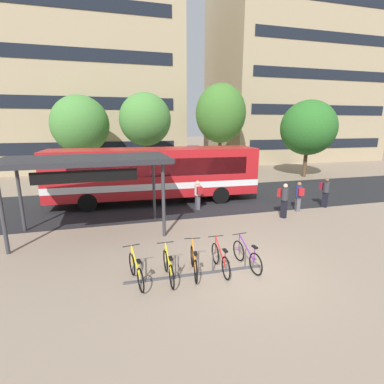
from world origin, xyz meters
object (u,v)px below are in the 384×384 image
street_tree_3 (221,114)px  parked_bicycle_yellow_0 (136,271)px  parked_bicycle_red_3 (220,259)px  commuter_red_pack_1 (299,195)px  commuter_red_pack_0 (284,198)px  commuter_red_pack_3 (198,193)px  street_tree_2 (308,128)px  street_tree_0 (80,125)px  street_tree_1 (145,120)px  transit_shelter (87,162)px  commuter_maroon_pack_2 (325,190)px  parked_bicycle_yellow_1 (168,267)px  parked_bicycle_orange_2 (194,262)px  parked_bicycle_purple_4 (247,256)px  city_bus (154,173)px

street_tree_3 → parked_bicycle_yellow_0: bearing=-117.1°
parked_bicycle_red_3 → street_tree_3: 20.32m
commuter_red_pack_1 → commuter_red_pack_0: bearing=127.9°
parked_bicycle_yellow_0 → commuter_red_pack_3: size_ratio=1.06×
commuter_red_pack_1 → street_tree_2: street_tree_2 is taller
street_tree_0 → street_tree_1: 5.25m
street_tree_1 → street_tree_3: 7.96m
transit_shelter → street_tree_3: 18.01m
commuter_maroon_pack_2 → street_tree_0: 18.54m
parked_bicycle_yellow_1 → parked_bicycle_orange_2: 0.83m
parked_bicycle_yellow_1 → transit_shelter: transit_shelter is taller
parked_bicycle_orange_2 → commuter_red_pack_1: (7.14, 4.90, 0.53)m
parked_bicycle_yellow_1 → commuter_maroon_pack_2: size_ratio=1.03×
parked_bicycle_red_3 → commuter_red_pack_3: (1.16, 6.60, 0.54)m
transit_shelter → street_tree_3: street_tree_3 is taller
parked_bicycle_orange_2 → commuter_red_pack_1: commuter_red_pack_1 is taller
parked_bicycle_purple_4 → parked_bicycle_orange_2: bearing=82.1°
city_bus → parked_bicycle_red_3: city_bus is taller
commuter_red_pack_1 → street_tree_3: bearing=7.3°
parked_bicycle_yellow_0 → street_tree_2: bearing=-58.7°
city_bus → commuter_red_pack_3: bearing=135.7°
street_tree_0 → parked_bicycle_yellow_1: bearing=-76.9°
parked_bicycle_orange_2 → parked_bicycle_purple_4: bearing=-82.1°
transit_shelter → commuter_maroon_pack_2: (12.35, 0.88, -2.10)m
parked_bicycle_yellow_0 → parked_bicycle_purple_4: bearing=-99.5°
parked_bicycle_yellow_0 → parked_bicycle_orange_2: same height
parked_bicycle_yellow_1 → commuter_red_pack_3: 7.27m
parked_bicycle_yellow_1 → commuter_red_pack_1: (7.96, 5.00, 0.53)m
street_tree_2 → commuter_red_pack_1: bearing=-127.7°
street_tree_1 → city_bus: bearing=-92.6°
parked_bicycle_purple_4 → commuter_red_pack_0: (3.98, 4.18, 0.63)m
parked_bicycle_yellow_0 → parked_bicycle_yellow_1: same height
parked_bicycle_purple_4 → transit_shelter: 7.21m
city_bus → commuter_maroon_pack_2: bearing=160.8°
city_bus → commuter_maroon_pack_2: (9.12, -3.55, -0.81)m
transit_shelter → street_tree_0: street_tree_0 is taller
commuter_red_pack_1 → street_tree_3: street_tree_3 is taller
parked_bicycle_yellow_0 → street_tree_2: (15.75, 13.82, 3.89)m
parked_bicycle_yellow_0 → transit_shelter: transit_shelter is taller
parked_bicycle_purple_4 → street_tree_1: (-1.54, 15.61, 4.54)m
parked_bicycle_yellow_1 → parked_bicycle_purple_4: (2.60, 0.07, 0.00)m
street_tree_0 → street_tree_3: (12.46, 1.41, 1.02)m
street_tree_2 → city_bus: bearing=-160.4°
parked_bicycle_red_3 → commuter_red_pack_0: size_ratio=0.99×
commuter_red_pack_0 → commuter_maroon_pack_2: 3.45m
parked_bicycle_purple_4 → street_tree_1: size_ratio=0.24×
parked_bicycle_purple_4 → street_tree_3: bearing=-24.5°
commuter_maroon_pack_2 → street_tree_2: 10.41m
commuter_red_pack_3 → parked_bicycle_yellow_1: bearing=149.6°
parked_bicycle_purple_4 → parked_bicycle_red_3: bearing=83.0°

